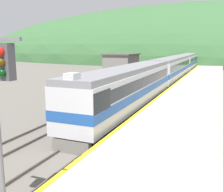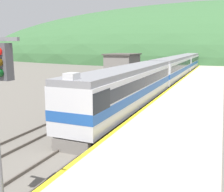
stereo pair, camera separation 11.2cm
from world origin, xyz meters
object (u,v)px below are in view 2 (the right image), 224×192
express_train_lead_car (129,88)px  carriage_second (174,69)px  carriage_fourth (198,58)px  carriage_third (190,61)px

express_train_lead_car → carriage_second: size_ratio=0.93×
carriage_second → carriage_fourth: bearing=90.0°
carriage_second → carriage_third: same height
carriage_third → carriage_fourth: (0.00, 22.68, 0.00)m
express_train_lead_car → carriage_third: (0.00, 44.85, -0.01)m
carriage_second → carriage_fourth: (0.00, 45.36, 0.00)m
express_train_lead_car → carriage_fourth: (0.00, 67.53, -0.01)m
express_train_lead_car → carriage_third: bearing=90.0°
express_train_lead_car → carriage_third: size_ratio=0.93×
express_train_lead_car → carriage_second: express_train_lead_car is taller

